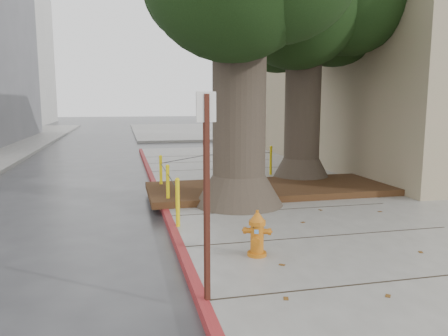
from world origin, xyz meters
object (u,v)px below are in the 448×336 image
at_px(car_silver, 263,131).
at_px(car_red, 319,130).
at_px(fire_hydrant, 257,234).
at_px(signpost, 207,186).

bearing_deg(car_silver, car_red, -90.65).
height_order(fire_hydrant, car_silver, car_silver).
distance_m(fire_hydrant, car_red, 23.30).
relative_size(signpost, car_silver, 0.66).
height_order(car_silver, car_red, car_red).
bearing_deg(signpost, car_silver, 54.67).
distance_m(fire_hydrant, signpost, 1.97).
bearing_deg(car_silver, fire_hydrant, 159.89).
xyz_separation_m(fire_hydrant, car_silver, (6.85, 20.57, 0.14)).
bearing_deg(fire_hydrant, car_silver, 95.13).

